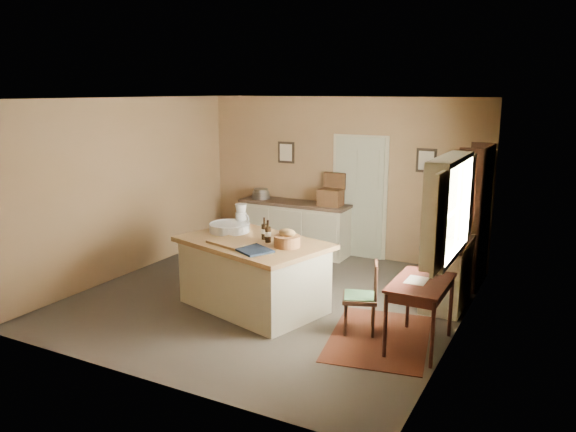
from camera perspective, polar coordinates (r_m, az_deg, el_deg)
name	(u,v)px	position (r m, az deg, el deg)	size (l,w,h in m)	color
ground	(269,298)	(7.81, -1.90, -8.37)	(5.00, 5.00, 0.00)	#494238
wall_back	(341,177)	(9.65, 5.40, 3.96)	(5.00, 0.10, 2.70)	#92714F
wall_front	(137,248)	(5.46, -15.08, -3.21)	(5.00, 0.10, 2.70)	#92714F
wall_left	(126,188)	(8.92, -16.09, 2.80)	(0.10, 5.00, 2.70)	#92714F
wall_right	(462,223)	(6.59, 17.27, -0.65)	(0.10, 5.00, 2.70)	#92714F
ceiling	(268,98)	(7.29, -2.06, 11.85)	(5.00, 5.00, 0.00)	silver
door	(359,196)	(9.55, 7.24, 2.02)	(0.97, 0.06, 2.11)	#AFB295
framed_prints	(352,156)	(9.51, 6.52, 6.05)	(2.82, 0.02, 0.38)	black
window	(453,208)	(6.37, 16.37, 0.80)	(0.25, 1.99, 1.12)	beige
work_island	(253,272)	(7.38, -3.55, -5.70)	(2.14, 1.69, 1.20)	beige
sideboard	(295,225)	(9.85, 0.71, -0.96)	(1.98, 0.56, 1.18)	beige
rug	(379,338)	(6.73, 9.25, -12.10)	(1.10, 1.60, 0.01)	#4E1F10
writing_desk	(421,289)	(6.36, 13.34, -7.26)	(0.58, 0.95, 0.82)	#341611
desk_chair	(360,298)	(6.69, 7.30, -8.27)	(0.39, 0.39, 0.85)	black
right_cabinet	(447,273)	(7.68, 15.83, -5.60)	(0.53, 0.95, 0.99)	beige
shelving_unit	(477,216)	(8.56, 18.61, -0.02)	(0.35, 0.92, 2.05)	black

